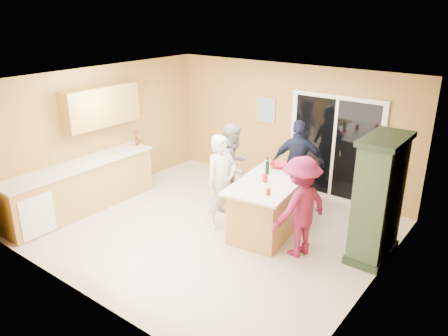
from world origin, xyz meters
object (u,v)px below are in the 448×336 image
Objects in this scene: kitchen_island at (269,207)px; woman_white at (222,182)px; woman_grey at (233,166)px; woman_navy at (298,164)px; green_hutch at (378,200)px; woman_magenta at (300,207)px.

kitchen_island is 0.92m from woman_white.
woman_white reaches higher than kitchen_island.
woman_white reaches higher than woman_grey.
woman_navy is (0.63, 1.57, 0.02)m from woman_white.
woman_grey is at bearing 177.34° from green_hutch.
woman_white is 1.69m from woman_navy.
woman_grey is 1.03× the size of woman_magenta.
green_hutch is at bearing 141.55° from woman_magenta.
kitchen_island is 1.22m from woman_grey.
woman_magenta reaches higher than kitchen_island.
woman_grey is (-1.07, 0.43, 0.39)m from kitchen_island.
woman_navy is 1.81m from woman_magenta.
woman_grey is at bearing 150.56° from kitchen_island.
woman_magenta is at bearing -32.27° from kitchen_island.
woman_magenta is at bearing -145.72° from green_hutch.
green_hutch is at bearing -60.41° from woman_white.
woman_navy is at bearing -133.25° from woman_magenta.
woman_white is (-0.76, -0.35, 0.39)m from kitchen_island.
woman_white is at bearing -163.06° from kitchen_island.
green_hutch is at bearing -95.78° from woman_grey.
woman_navy is 1.06× the size of woman_magenta.
kitchen_island is 1.14× the size of woman_white.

